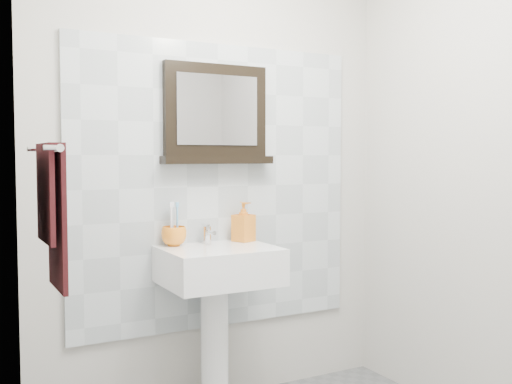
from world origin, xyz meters
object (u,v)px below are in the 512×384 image
Objects in this scene: framed_mirror at (216,117)px; hand_towel at (52,205)px; toothbrush_cup at (174,236)px; pedestal_sink at (218,284)px; soap_dispenser at (243,222)px.

framed_mirror is 1.11× the size of hand_towel.
hand_towel is (-0.67, -0.50, 0.22)m from toothbrush_cup.
soap_dispenser is at bearing 30.71° from pedestal_sink.
toothbrush_cup is at bearing 154.85° from soap_dispenser.
pedestal_sink is 7.69× the size of toothbrush_cup.
soap_dispenser is 0.57m from framed_mirror.
framed_mirror is at bearing 67.82° from pedestal_sink.
soap_dispenser reaches higher than pedestal_sink.
hand_towel reaches higher than toothbrush_cup.
framed_mirror is (0.25, 0.04, 0.61)m from toothbrush_cup.
pedestal_sink is at bearing -38.91° from toothbrush_cup.
framed_mirror is (0.08, 0.19, 0.84)m from pedestal_sink.
framed_mirror reaches higher than toothbrush_cup.
toothbrush_cup is 0.59× the size of soap_dispenser.
pedestal_sink is 0.37m from soap_dispenser.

